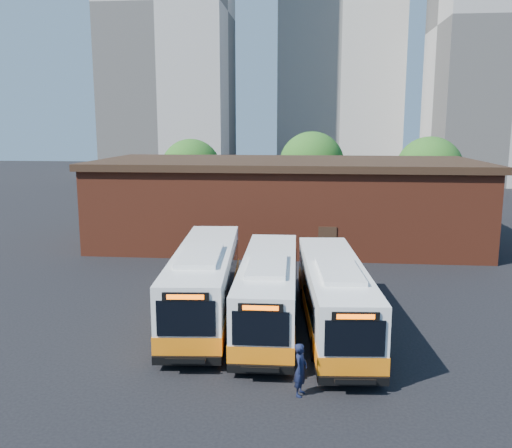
# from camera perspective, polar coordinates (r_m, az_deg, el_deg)

# --- Properties ---
(ground) EXTENTS (220.00, 220.00, 0.00)m
(ground) POSITION_cam_1_polar(r_m,az_deg,el_deg) (23.19, 0.98, -12.47)
(ground) COLOR black
(bus_midwest) EXTENTS (3.55, 12.74, 3.43)m
(bus_midwest) POSITION_cam_1_polar(r_m,az_deg,el_deg) (26.00, -5.43, -6.31)
(bus_midwest) COLOR white
(bus_midwest) RESTS_ON ground
(bus_mideast) EXTENTS (2.69, 11.83, 3.21)m
(bus_mideast) POSITION_cam_1_polar(r_m,az_deg,el_deg) (24.91, 1.35, -7.26)
(bus_mideast) COLOR white
(bus_mideast) RESTS_ON ground
(bus_east) EXTENTS (3.31, 11.96, 3.22)m
(bus_east) POSITION_cam_1_polar(r_m,az_deg,el_deg) (24.32, 8.21, -7.79)
(bus_east) COLOR white
(bus_east) RESTS_ON ground
(transit_worker) EXTENTS (0.59, 0.76, 1.83)m
(transit_worker) POSITION_cam_1_polar(r_m,az_deg,el_deg) (18.90, 4.72, -15.02)
(transit_worker) COLOR black
(transit_worker) RESTS_ON ground
(depot_building) EXTENTS (28.60, 12.60, 6.40)m
(depot_building) POSITION_cam_1_polar(r_m,az_deg,el_deg) (41.74, 3.18, 2.47)
(depot_building) COLOR maroon
(depot_building) RESTS_ON ground
(tree_west) EXTENTS (6.00, 6.00, 7.65)m
(tree_west) POSITION_cam_1_polar(r_m,az_deg,el_deg) (54.74, -6.84, 5.76)
(tree_west) COLOR #382314
(tree_west) RESTS_ON ground
(tree_mid) EXTENTS (6.56, 6.56, 8.36)m
(tree_mid) POSITION_cam_1_polar(r_m,az_deg,el_deg) (55.44, 5.88, 6.29)
(tree_mid) COLOR #382314
(tree_mid) RESTS_ON ground
(tree_east) EXTENTS (6.24, 6.24, 7.96)m
(tree_east) POSITION_cam_1_polar(r_m,az_deg,el_deg) (53.68, 17.77, 5.45)
(tree_east) COLOR #382314
(tree_east) RESTS_ON ground
(tower_left) EXTENTS (20.00, 18.00, 56.20)m
(tower_left) POSITION_cam_1_polar(r_m,az_deg,el_deg) (98.08, -9.19, 21.36)
(tower_left) COLOR #BAB4AB
(tower_left) RESTS_ON ground
(tower_center) EXTENTS (22.00, 20.00, 61.20)m
(tower_center) POSITION_cam_1_polar(r_m,az_deg,el_deg) (109.53, 8.82, 21.53)
(tower_center) COLOR beige
(tower_center) RESTS_ON ground
(tower_right) EXTENTS (18.00, 18.00, 49.20)m
(tower_right) POSITION_cam_1_polar(r_m,az_deg,el_deg) (94.93, 24.17, 18.84)
(tower_right) COLOR #BAB4AB
(tower_right) RESTS_ON ground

